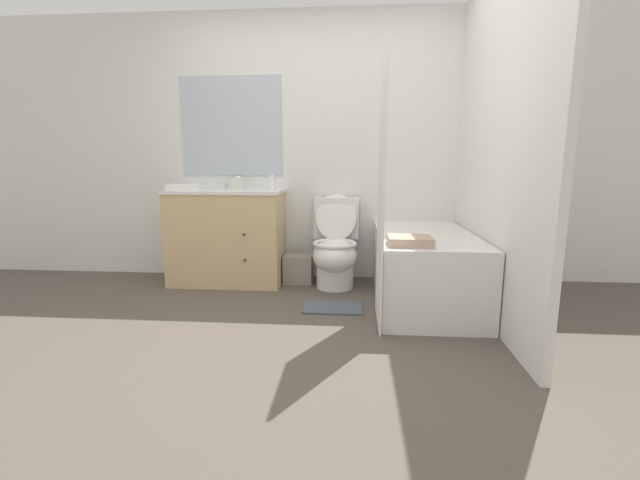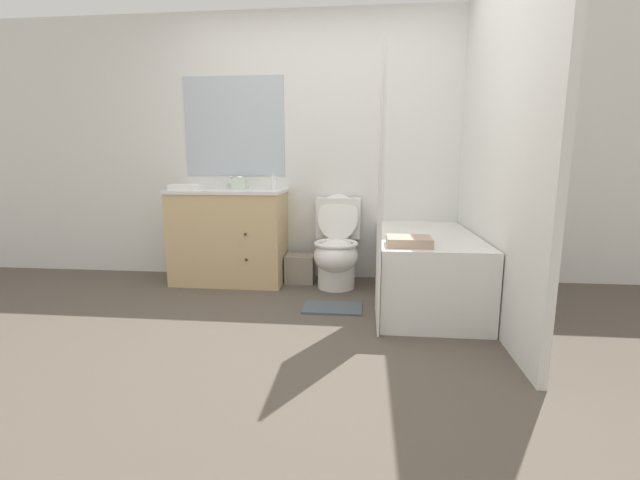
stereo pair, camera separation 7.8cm
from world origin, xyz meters
name	(u,v)px [view 1 (the left image)]	position (x,y,z in m)	size (l,w,h in m)	color
ground_plane	(294,339)	(0.00, 0.00, 0.00)	(14.00, 14.00, 0.00)	brown
wall_back	(315,149)	(-0.01, 1.58, 1.25)	(8.00, 0.06, 2.50)	silver
wall_right	(487,145)	(1.36, 0.78, 1.25)	(0.05, 2.55, 2.50)	silver
vanity_cabinet	(228,236)	(-0.81, 1.28, 0.45)	(1.05, 0.57, 0.88)	tan
sink_faucet	(231,185)	(-0.81, 1.47, 0.91)	(0.14, 0.12, 0.12)	silver
toilet	(335,248)	(0.21, 1.22, 0.35)	(0.41, 0.64, 0.84)	white
bathtub	(424,268)	(0.94, 0.84, 0.29)	(0.75, 1.43, 0.57)	white
shower_curtain	(381,191)	(0.56, 0.36, 0.93)	(0.01, 0.57, 1.85)	white
wastebasket	(298,269)	(-0.15, 1.33, 0.13)	(0.27, 0.23, 0.26)	gray
tissue_box	(238,184)	(-0.70, 1.32, 0.93)	(0.13, 0.12, 0.12)	silver
soap_dispenser	(272,182)	(-0.38, 1.32, 0.95)	(0.05, 0.05, 0.16)	white
hand_towel_folded	(182,187)	(-1.17, 1.15, 0.90)	(0.25, 0.17, 0.05)	white
bath_towel_folded	(410,241)	(0.76, 0.33, 0.60)	(0.30, 0.25, 0.06)	tan
bath_mat	(333,308)	(0.22, 0.60, 0.01)	(0.46, 0.29, 0.02)	#4C5660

